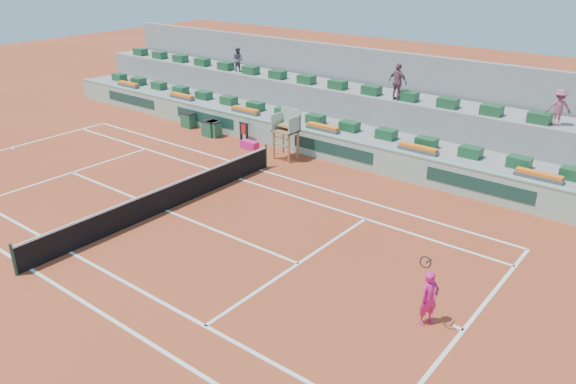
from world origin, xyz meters
name	(u,v)px	position (x,y,z in m)	size (l,w,h in m)	color
ground	(166,210)	(0.00, 0.00, 0.00)	(90.00, 90.00, 0.00)	#96371D
seating_tier_lower	(325,130)	(0.00, 10.70, 0.60)	(36.00, 4.00, 1.20)	gray
seating_tier_upper	(343,111)	(0.00, 12.30, 1.30)	(36.00, 2.40, 2.60)	gray
stadium_back_wall	(360,89)	(0.00, 13.90, 2.20)	(36.00, 0.40, 4.40)	gray
player_bag	(250,145)	(-2.29, 7.36, 0.21)	(0.93, 0.41, 0.41)	#D51B79
spectator_left	(238,59)	(-7.07, 11.79, 3.29)	(0.68, 0.53, 1.39)	#4E4E5B
spectator_mid	(398,82)	(3.53, 11.45, 3.47)	(1.02, 0.43, 1.75)	#774F59
spectator_right	(559,107)	(10.63, 11.79, 3.35)	(0.97, 0.56, 1.50)	#A0505C
court_lines	(166,210)	(0.00, 0.00, 0.01)	(23.89, 11.09, 0.01)	white
tennis_net	(165,198)	(0.00, 0.00, 0.53)	(0.10, 11.97, 1.10)	black
advertising_hoarding	(300,140)	(0.02, 8.50, 0.63)	(36.00, 0.34, 1.26)	#93BAA6
umpire_chair	(287,127)	(0.00, 7.50, 1.54)	(1.10, 0.90, 2.40)	olive
seat_row_lower	(316,119)	(0.00, 9.80, 1.42)	(32.90, 0.60, 0.44)	#1A4E2A
seat_row_upper	(338,84)	(0.00, 11.70, 2.82)	(32.90, 0.60, 0.44)	#1A4E2A
flower_planters	(282,119)	(-1.50, 9.00, 1.33)	(26.80, 0.36, 0.28)	#525252
drink_cooler_a	(214,129)	(-5.13, 7.72, 0.42)	(0.68, 0.58, 0.84)	#1B5236
drink_cooler_b	(210,128)	(-5.40, 7.66, 0.42)	(0.76, 0.65, 0.84)	#1B5236
drink_cooler_c	(189,120)	(-7.50, 8.09, 0.42)	(0.79, 0.68, 0.84)	#1B5236
towel_rack	(244,131)	(-3.28, 8.03, 0.60)	(0.62, 0.10, 1.03)	black
tennis_player	(429,298)	(10.97, -0.32, 0.79)	(0.57, 0.90, 2.28)	#D51B79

